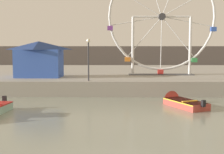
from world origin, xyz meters
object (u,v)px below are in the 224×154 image
promenade_lamp_near (88,53)px  motorboat_faded_red (178,102)px  carnival_booth_blue_tent (39,59)px  ferris_wheel_white_frame (162,19)px

promenade_lamp_near → motorboat_faded_red: bearing=-31.0°
motorboat_faded_red → promenade_lamp_near: (-6.82, 4.10, 3.42)m
motorboat_faded_red → carnival_booth_blue_tent: (-11.86, 7.38, 2.84)m
ferris_wheel_white_frame → promenade_lamp_near: size_ratio=3.21×
motorboat_faded_red → promenade_lamp_near: 8.66m
motorboat_faded_red → ferris_wheel_white_frame: size_ratio=0.39×
ferris_wheel_white_frame → promenade_lamp_near: 9.74m
motorboat_faded_red → promenade_lamp_near: promenade_lamp_near is taller
ferris_wheel_white_frame → carnival_booth_blue_tent: (-12.12, -2.46, -4.00)m
motorboat_faded_red → carnival_booth_blue_tent: size_ratio=0.94×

